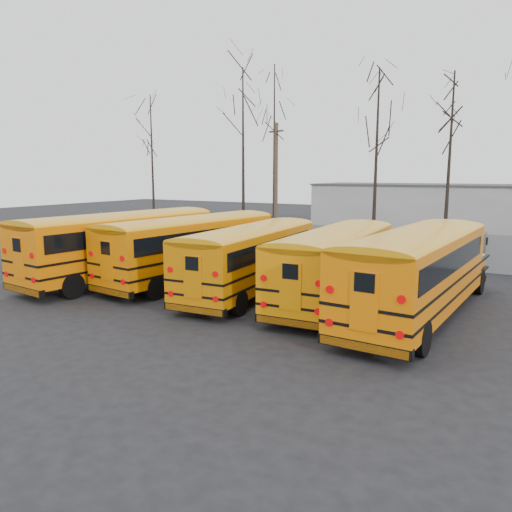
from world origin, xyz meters
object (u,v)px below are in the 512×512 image
Objects in this scene: bus_c at (253,253)px; utility_pole_left at (276,184)px; bus_a at (124,240)px; bus_d at (337,259)px; bus_e at (419,266)px; bus_b at (195,243)px.

utility_pole_left is at bearing 109.51° from bus_c.
utility_pole_left is (0.90, 13.66, 2.42)m from bus_a.
bus_e is (3.32, -0.72, 0.13)m from bus_d.
bus_b is at bearing -55.43° from utility_pole_left.
utility_pole_left reaches higher than bus_b.
bus_c is at bearing 12.19° from bus_a.
bus_a is 10.42m from bus_d.
utility_pole_left is at bearing 137.05° from bus_e.
bus_d is 3.40m from bus_e.
utility_pole_left is at bearing 123.23° from bus_d.
bus_a is at bearing -69.47° from utility_pole_left.
bus_b is 7.25m from bus_d.
bus_a reaches higher than bus_e.
bus_b is 0.99× the size of bus_e.
utility_pole_left reaches higher than bus_e.
bus_d is 15.91m from utility_pole_left.
bus_e is (13.68, 0.42, -0.05)m from bus_a.
utility_pole_left is at bearing 106.18° from bus_b.
bus_c is at bearing -4.55° from bus_b.
utility_pole_left is (-12.78, 13.24, 2.47)m from bus_e.
utility_pole_left is at bearing 91.98° from bus_a.
bus_a is 1.05× the size of bus_b.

